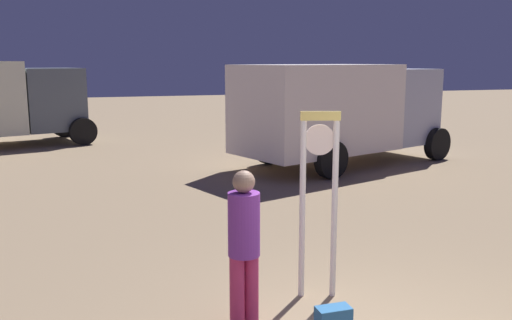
{
  "coord_description": "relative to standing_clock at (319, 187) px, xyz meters",
  "views": [
    {
      "loc": [
        -2.61,
        -3.93,
        2.74
      ],
      "look_at": [
        -0.03,
        4.17,
        1.2
      ],
      "focal_mm": 38.42,
      "sensor_mm": 36.0,
      "label": 1
    }
  ],
  "objects": [
    {
      "name": "standing_clock",
      "position": [
        0.0,
        0.0,
        0.0
      ],
      "size": [
        0.45,
        0.21,
        2.19
      ],
      "color": "white",
      "rests_on": "ground_plane"
    },
    {
      "name": "person_near_clock",
      "position": [
        -1.06,
        -0.57,
        -0.38
      ],
      "size": [
        0.32,
        0.32,
        1.68
      ],
      "color": "#C33063",
      "rests_on": "ground_plane"
    },
    {
      "name": "box_truck_near",
      "position": [
        3.95,
        7.52,
        0.19
      ],
      "size": [
        6.51,
        4.32,
        2.65
      ],
      "color": "white",
      "rests_on": "ground_plane"
    }
  ]
}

